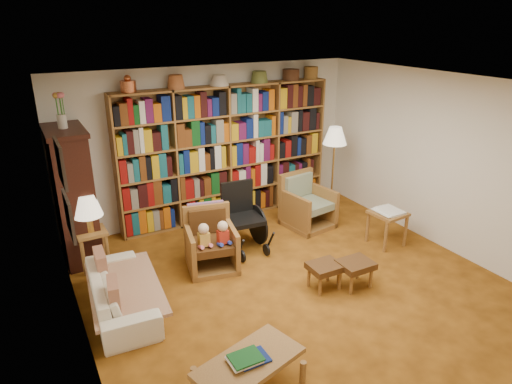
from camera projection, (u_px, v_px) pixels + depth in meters
floor at (292, 282)px, 5.87m from camera, size 5.00×5.00×0.00m
ceiling at (298, 85)px, 4.96m from camera, size 5.00×5.00×0.00m
wall_back at (212, 144)px, 7.47m from camera, size 5.00×0.00×5.00m
wall_front at (480, 299)px, 3.37m from camera, size 5.00×0.00×5.00m
wall_left at (73, 237)px, 4.31m from camera, size 0.00×5.00×5.00m
wall_right at (442, 162)px, 6.53m from camera, size 0.00×5.00×5.00m
bookshelf at (227, 149)px, 7.44m from camera, size 3.60×0.30×2.42m
curio_cabinet at (73, 194)px, 6.16m from camera, size 0.50×0.95×2.40m
framed_pictures at (65, 190)px, 4.43m from camera, size 0.03×0.52×0.97m
sofa at (121, 292)px, 5.26m from camera, size 1.61×0.71×0.46m
sofa_throw at (124, 285)px, 5.26m from camera, size 0.90×1.52×0.04m
cushion_left at (101, 264)px, 5.41m from camera, size 0.13×0.37×0.36m
cushion_right at (114, 294)px, 4.84m from camera, size 0.16×0.36×0.35m
side_table_lamp at (92, 241)px, 6.08m from camera, size 0.39×0.39×0.55m
table_lamp at (87, 207)px, 5.90m from camera, size 0.38×0.38×0.52m
armchair_leather at (209, 242)px, 6.17m from camera, size 0.78×0.80×0.83m
armchair_sage at (305, 205)px, 7.41m from camera, size 0.79×0.81×0.85m
wheelchair at (242, 219)px, 6.61m from camera, size 0.57×0.79×0.99m
floor_lamp at (335, 139)px, 7.56m from camera, size 0.40×0.40×1.50m
side_table_papers at (388, 217)px, 6.72m from camera, size 0.50×0.50×0.55m
footstool_a at (325, 269)px, 5.65m from camera, size 0.40×0.34×0.34m
footstool_b at (356, 266)px, 5.69m from camera, size 0.42×0.36×0.35m
coffee_table at (249, 365)px, 4.04m from camera, size 1.08×0.74×0.42m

